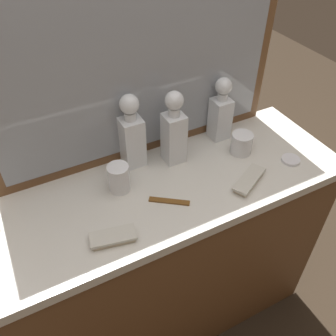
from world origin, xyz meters
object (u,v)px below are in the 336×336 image
(crystal_decanter_left, at_px, (174,134))
(porcelain_dish, at_px, (291,160))
(crystal_tumbler_left, at_px, (241,144))
(crystal_tumbler_front, at_px, (119,179))
(crystal_decanter_rear, at_px, (220,115))
(silver_brush_far_left, at_px, (113,237))
(tortoiseshell_comb, at_px, (169,201))
(silver_brush_left, at_px, (249,180))
(crystal_decanter_right, at_px, (132,138))

(crystal_decanter_left, height_order, porcelain_dish, crystal_decanter_left)
(crystal_tumbler_left, relative_size, crystal_tumbler_front, 0.82)
(crystal_decanter_rear, bearing_deg, porcelain_dish, -58.86)
(silver_brush_far_left, distance_m, tortoiseshell_comb, 0.23)
(crystal_tumbler_left, height_order, silver_brush_far_left, crystal_tumbler_left)
(porcelain_dish, height_order, tortoiseshell_comb, porcelain_dish)
(crystal_tumbler_left, bearing_deg, tortoiseshell_comb, -163.53)
(crystal_decanter_rear, relative_size, crystal_decanter_left, 0.90)
(crystal_decanter_rear, relative_size, porcelain_dish, 3.78)
(crystal_decanter_rear, relative_size, crystal_tumbler_left, 3.16)
(crystal_tumbler_left, xyz_separation_m, silver_brush_left, (-0.08, -0.16, -0.03))
(silver_brush_left, xyz_separation_m, silver_brush_far_left, (-0.52, -0.01, 0.00))
(crystal_decanter_right, relative_size, crystal_tumbler_front, 2.85)
(crystal_decanter_rear, xyz_separation_m, crystal_decanter_right, (-0.38, 0.01, 0.01))
(silver_brush_far_left, bearing_deg, crystal_tumbler_left, 16.12)
(silver_brush_left, distance_m, tortoiseshell_comb, 0.30)
(crystal_decanter_right, xyz_separation_m, tortoiseshell_comb, (0.02, -0.24, -0.11))
(tortoiseshell_comb, bearing_deg, porcelain_dish, -2.75)
(crystal_decanter_rear, height_order, silver_brush_far_left, crystal_decanter_rear)
(crystal_decanter_left, xyz_separation_m, tortoiseshell_comb, (-0.12, -0.19, -0.11))
(crystal_decanter_left, relative_size, porcelain_dish, 4.18)
(porcelain_dish, relative_size, tortoiseshell_comb, 0.56)
(crystal_tumbler_left, distance_m, silver_brush_left, 0.18)
(crystal_decanter_right, distance_m, crystal_tumbler_front, 0.16)
(crystal_decanter_rear, distance_m, silver_brush_far_left, 0.66)
(crystal_decanter_left, xyz_separation_m, crystal_tumbler_left, (0.25, -0.08, -0.08))
(crystal_tumbler_left, bearing_deg, porcelain_dish, -44.32)
(crystal_decanter_rear, bearing_deg, silver_brush_far_left, -152.52)
(crystal_decanter_rear, xyz_separation_m, tortoiseshell_comb, (-0.35, -0.24, -0.10))
(crystal_tumbler_left, xyz_separation_m, porcelain_dish, (0.14, -0.13, -0.03))
(silver_brush_left, bearing_deg, tortoiseshell_comb, 170.71)
(crystal_tumbler_left, distance_m, silver_brush_far_left, 0.62)
(tortoiseshell_comb, bearing_deg, crystal_tumbler_left, 16.47)
(crystal_decanter_right, height_order, porcelain_dish, crystal_decanter_right)
(crystal_decanter_right, height_order, silver_brush_left, crystal_decanter_right)
(crystal_decanter_rear, xyz_separation_m, silver_brush_far_left, (-0.58, -0.30, -0.09))
(crystal_decanter_right, height_order, crystal_tumbler_left, crystal_decanter_right)
(crystal_tumbler_front, relative_size, silver_brush_far_left, 0.68)
(crystal_decanter_right, bearing_deg, crystal_tumbler_front, -132.54)
(crystal_decanter_left, bearing_deg, crystal_tumbler_left, -17.96)
(crystal_decanter_rear, distance_m, tortoiseshell_comb, 0.44)
(tortoiseshell_comb, bearing_deg, silver_brush_far_left, -164.45)
(crystal_decanter_right, height_order, silver_brush_far_left, crystal_decanter_right)
(crystal_decanter_left, distance_m, porcelain_dish, 0.46)
(silver_brush_left, height_order, porcelain_dish, silver_brush_left)
(silver_brush_left, distance_m, silver_brush_far_left, 0.52)
(crystal_tumbler_front, bearing_deg, porcelain_dish, -14.17)
(crystal_tumbler_front, bearing_deg, silver_brush_left, -23.71)
(crystal_decanter_right, bearing_deg, silver_brush_left, -42.47)
(silver_brush_far_left, bearing_deg, crystal_decanter_left, 36.60)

